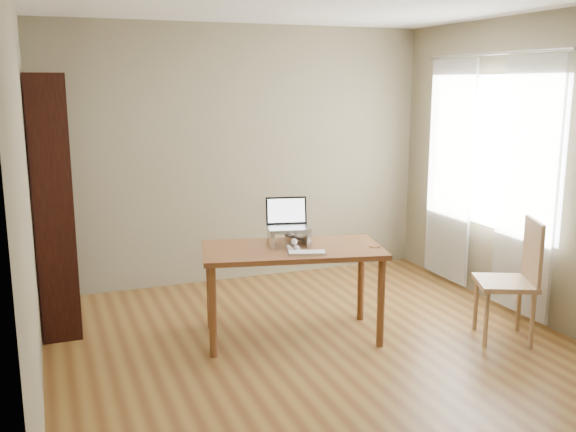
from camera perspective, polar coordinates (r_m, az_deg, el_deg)
The scene contains 10 objects.
room at distance 4.53m, azimuth 4.41°, elevation 2.51°, with size 4.04×4.54×2.64m.
bookshelf at distance 5.65m, azimuth -20.16°, elevation 1.08°, with size 0.30×0.90×2.10m.
curtains at distance 6.21m, azimuth 17.11°, elevation 3.32°, with size 0.03×1.90×2.25m.
desk at distance 5.10m, azimuth 0.39°, elevation -3.86°, with size 1.53×1.00×0.75m.
laptop_stand at distance 5.12m, azimuth 0.07°, elevation -1.70°, with size 0.32×0.25×0.13m.
laptop at distance 5.15m, azimuth -0.17°, elevation -0.39°, with size 0.38×0.34×0.24m.
keyboard at distance 4.88m, azimuth 1.68°, elevation -3.28°, with size 0.32×0.22×0.02m.
coaster at distance 5.14m, azimuth 7.76°, elevation -2.69°, with size 0.10×0.10×0.01m, color brown.
cat at distance 5.16m, azimuth -0.07°, elevation -1.77°, with size 0.26×0.49×0.16m.
chair at distance 5.43m, azimuth 19.41°, elevation -4.89°, with size 0.58×0.58×0.98m.
Camera 1 is at (-1.91, -4.01, 2.03)m, focal length 40.00 mm.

